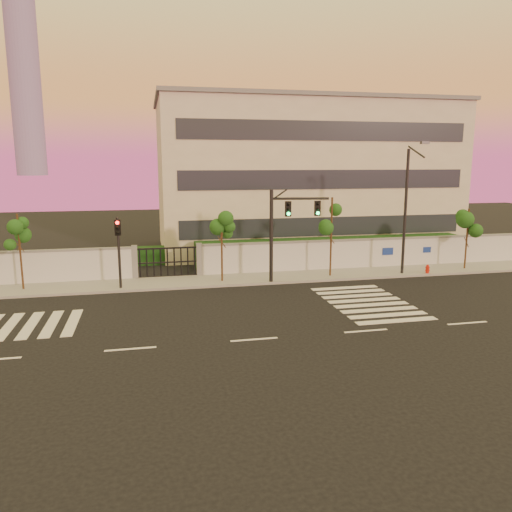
% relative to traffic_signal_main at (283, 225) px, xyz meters
% --- Properties ---
extents(ground, '(120.00, 120.00, 0.00)m').
position_rel_traffic_signal_main_xyz_m(ground, '(-3.75, -9.20, -3.59)').
color(ground, black).
rests_on(ground, ground).
extents(sidewalk, '(60.00, 3.00, 0.15)m').
position_rel_traffic_signal_main_xyz_m(sidewalk, '(-3.75, 1.30, -3.51)').
color(sidewalk, gray).
rests_on(sidewalk, ground).
extents(perimeter_wall, '(60.00, 0.36, 2.20)m').
position_rel_traffic_signal_main_xyz_m(perimeter_wall, '(-3.65, 2.80, -2.52)').
color(perimeter_wall, silver).
rests_on(perimeter_wall, ground).
extents(hedge_row, '(41.00, 4.25, 1.80)m').
position_rel_traffic_signal_main_xyz_m(hedge_row, '(-2.59, 5.54, -2.77)').
color(hedge_row, '#103615').
rests_on(hedge_row, ground).
extents(institutional_building, '(24.40, 12.40, 12.25)m').
position_rel_traffic_signal_main_xyz_m(institutional_building, '(5.25, 12.78, 2.57)').
color(institutional_building, beige).
rests_on(institutional_building, ground).
extents(distant_skyscraper, '(16.00, 16.00, 118.00)m').
position_rel_traffic_signal_main_xyz_m(distant_skyscraper, '(-68.75, 270.80, 58.39)').
color(distant_skyscraper, slate).
rests_on(distant_skyscraper, ground).
extents(road_markings, '(57.00, 7.62, 0.02)m').
position_rel_traffic_signal_main_xyz_m(road_markings, '(-5.33, -5.44, -3.58)').
color(road_markings, silver).
rests_on(road_markings, ground).
extents(street_tree_c, '(1.34, 1.07, 4.44)m').
position_rel_traffic_signal_main_xyz_m(street_tree_c, '(-14.94, 1.33, -0.32)').
color(street_tree_c, '#382314').
rests_on(street_tree_c, ground).
extents(street_tree_d, '(1.42, 1.13, 4.20)m').
position_rel_traffic_signal_main_xyz_m(street_tree_d, '(-3.56, 0.85, -0.50)').
color(street_tree_d, '#382314').
rests_on(street_tree_d, ground).
extents(street_tree_e, '(1.44, 1.14, 5.11)m').
position_rel_traffic_signal_main_xyz_m(street_tree_e, '(3.39, 0.82, 0.17)').
color(street_tree_e, '#382314').
rests_on(street_tree_e, ground).
extents(street_tree_f, '(1.45, 1.16, 4.21)m').
position_rel_traffic_signal_main_xyz_m(street_tree_f, '(13.12, 0.92, -0.49)').
color(street_tree_f, '#382314').
rests_on(street_tree_f, ground).
extents(traffic_signal_main, '(3.58, 0.70, 5.68)m').
position_rel_traffic_signal_main_xyz_m(traffic_signal_main, '(0.00, 0.00, 0.00)').
color(traffic_signal_main, black).
rests_on(traffic_signal_main, ground).
extents(traffic_signal_secondary, '(0.33, 0.33, 4.22)m').
position_rel_traffic_signal_main_xyz_m(traffic_signal_secondary, '(-9.54, 0.35, -0.91)').
color(traffic_signal_secondary, black).
rests_on(traffic_signal_secondary, ground).
extents(streetlight_east, '(0.50, 2.04, 8.46)m').
position_rel_traffic_signal_main_xyz_m(streetlight_east, '(8.18, 0.26, 0.98)').
color(streetlight_east, black).
rests_on(streetlight_east, ground).
extents(fire_hydrant, '(0.29, 0.27, 0.73)m').
position_rel_traffic_signal_main_xyz_m(fire_hydrant, '(9.78, 0.04, -3.23)').
color(fire_hydrant, red).
rests_on(fire_hydrant, ground).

